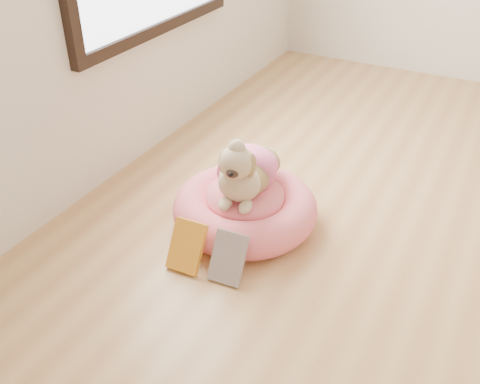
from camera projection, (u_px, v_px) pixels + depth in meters
The scene contains 4 objects.
pet_bed at pixel (245, 208), 2.47m from camera, with size 0.67×0.67×0.17m.
dog at pixel (245, 160), 2.34m from camera, with size 0.31×0.45×0.33m, color olive, non-canonical shape.
book_yellow at pixel (187, 246), 2.21m from camera, with size 0.14×0.03×0.22m, color yellow.
book_white at pixel (228, 258), 2.15m from camera, with size 0.14×0.02×0.21m, color white.
Camera 1 is at (-0.25, -1.95, 1.50)m, focal length 40.00 mm.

